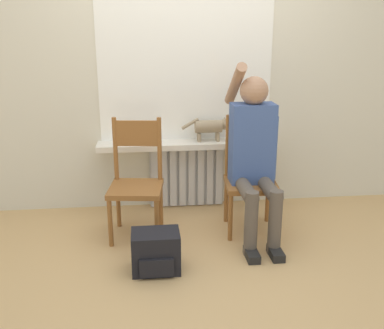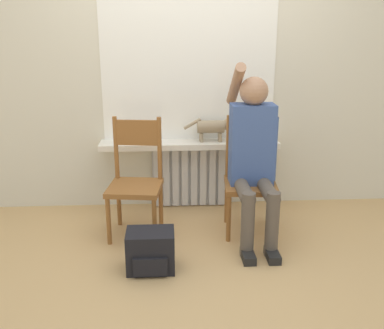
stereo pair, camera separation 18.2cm
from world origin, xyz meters
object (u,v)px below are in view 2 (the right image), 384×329
object	(u,v)px
backpack	(151,251)
person	(254,153)
chair_left	(136,179)
cat	(214,127)
chair_right	(250,177)

from	to	relation	value
backpack	person	bearing A→B (deg)	31.44
chair_left	cat	world-z (taller)	chair_left
chair_left	chair_right	distance (m)	0.92
chair_left	person	bearing A→B (deg)	0.38
person	cat	bearing A→B (deg)	112.14
cat	backpack	distance (m)	1.37
person	backpack	world-z (taller)	person
cat	person	bearing A→B (deg)	-67.86
chair_right	cat	bearing A→B (deg)	122.12
backpack	chair_right	bearing A→B (deg)	36.86
cat	backpack	size ratio (longest dim) A/B	1.33
chair_right	chair_left	bearing A→B (deg)	-174.78
cat	chair_right	bearing A→B (deg)	-63.08
chair_right	person	xyz separation A→B (m)	(-0.00, -0.11, 0.24)
chair_left	person	xyz separation A→B (m)	(0.92, -0.11, 0.24)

